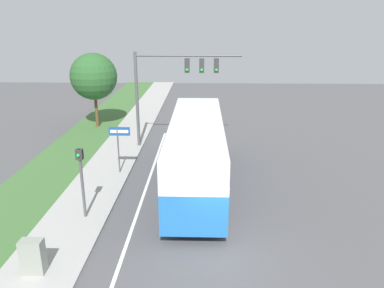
# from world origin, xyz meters

# --- Properties ---
(ground_plane) EXTENTS (80.00, 80.00, 0.00)m
(ground_plane) POSITION_xyz_m (0.00, 0.00, 0.00)
(ground_plane) COLOR #4C4C4F
(sidewalk) EXTENTS (2.80, 80.00, 0.12)m
(sidewalk) POSITION_xyz_m (-6.20, 0.00, 0.06)
(sidewalk) COLOR #9E9E99
(sidewalk) RESTS_ON ground_plane
(lane_divider_near) EXTENTS (0.14, 30.00, 0.01)m
(lane_divider_near) POSITION_xyz_m (-3.60, 0.00, 0.00)
(lane_divider_near) COLOR silver
(lane_divider_near) RESTS_ON ground_plane
(bus) EXTENTS (2.78, 11.59, 3.73)m
(bus) POSITION_xyz_m (-1.01, 5.51, 2.05)
(bus) COLOR #236BB7
(bus) RESTS_ON ground_plane
(signal_gantry) EXTENTS (6.92, 0.41, 6.39)m
(signal_gantry) POSITION_xyz_m (-2.64, 11.67, 4.72)
(signal_gantry) COLOR #4C4C51
(signal_gantry) RESTS_ON ground_plane
(pedestrian_signal) EXTENTS (0.28, 0.34, 3.21)m
(pedestrian_signal) POSITION_xyz_m (-5.77, 1.74, 2.17)
(pedestrian_signal) COLOR #4C4C51
(pedestrian_signal) RESTS_ON ground_plane
(street_sign) EXTENTS (1.16, 0.08, 2.80)m
(street_sign) POSITION_xyz_m (-5.29, 6.82, 1.96)
(street_sign) COLOR #4C4C51
(street_sign) RESTS_ON ground_plane
(utility_cabinet) EXTENTS (0.76, 0.44, 1.23)m
(utility_cabinet) POSITION_xyz_m (-6.33, -2.10, 0.73)
(utility_cabinet) COLOR gray
(utility_cabinet) RESTS_ON sidewalk
(roadside_tree) EXTENTS (3.63, 3.63, 5.85)m
(roadside_tree) POSITION_xyz_m (-9.23, 16.50, 4.13)
(roadside_tree) COLOR brown
(roadside_tree) RESTS_ON grass_verge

